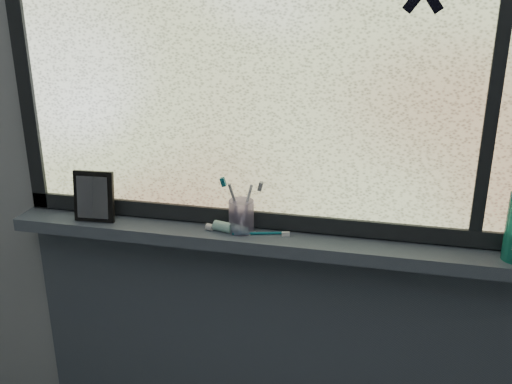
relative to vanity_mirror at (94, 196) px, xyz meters
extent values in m
cube|color=#9EA3A8|center=(0.55, 0.09, 0.15)|extent=(3.00, 0.01, 2.50)
cube|color=#444E5B|center=(0.55, 0.01, -0.10)|extent=(1.62, 0.14, 0.04)
cube|color=#444E5B|center=(0.55, 0.07, -0.61)|extent=(1.62, 0.02, 0.98)
cube|color=silver|center=(0.55, 0.07, 0.43)|extent=(1.50, 0.01, 1.00)
cube|color=black|center=(0.55, 0.06, -0.05)|extent=(1.60, 0.03, 0.05)
cube|color=black|center=(-0.23, 0.06, 0.43)|extent=(0.05, 0.03, 1.10)
cube|color=black|center=(1.15, 0.06, 0.43)|extent=(0.03, 0.03, 1.00)
cube|color=black|center=(0.00, 0.00, 0.00)|extent=(0.13, 0.07, 0.16)
cylinder|color=#AF9CCE|center=(0.47, 0.02, -0.03)|extent=(0.08, 0.08, 0.10)
camera|label=1|loc=(0.88, -1.52, 0.62)|focal=40.00mm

